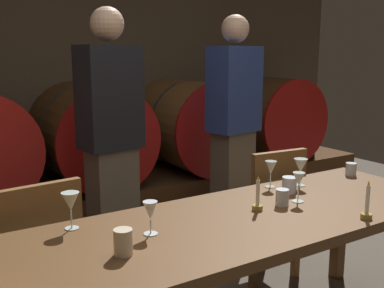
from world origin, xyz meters
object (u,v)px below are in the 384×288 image
at_px(wine_glass_left, 150,212).
at_px(cup_far_left, 123,242).
at_px(chair_right, 268,207).
at_px(cup_far_right, 351,169).
at_px(wine_glass_center, 299,180).
at_px(wine_glass_right, 271,169).
at_px(cup_center_left, 282,197).
at_px(wine_barrel_far_right, 266,117).
at_px(wine_glass_far_left, 71,203).
at_px(guest_right, 233,129).
at_px(cup_center_right, 289,185).
at_px(chair_left, 36,256).
at_px(wine_barrel_right, 190,125).
at_px(candle_left, 258,201).
at_px(candle_right, 367,209).
at_px(dining_table, 228,235).
at_px(wine_glass_far_right, 301,166).
at_px(wine_barrel_center, 90,134).
at_px(guest_center, 111,142).

relative_size(wine_glass_left, cup_far_left, 1.42).
bearing_deg(chair_right, cup_far_right, 138.30).
height_order(chair_right, wine_glass_center, wine_glass_center).
relative_size(wine_glass_right, cup_center_left, 1.79).
height_order(wine_barrel_far_right, wine_glass_far_left, wine_barrel_far_right).
height_order(wine_glass_far_left, cup_far_left, wine_glass_far_left).
distance_m(guest_right, wine_glass_far_left, 1.82).
relative_size(chair_right, cup_center_right, 10.06).
distance_m(chair_left, cup_center_left, 1.25).
height_order(wine_barrel_right, chair_left, wine_barrel_right).
height_order(chair_right, wine_glass_right, wine_glass_right).
bearing_deg(candle_left, wine_barrel_far_right, 47.97).
xyz_separation_m(wine_barrel_right, candle_left, (-0.91, -2.07, -0.03)).
height_order(candle_right, wine_glass_center, candle_right).
xyz_separation_m(chair_left, wine_glass_left, (0.34, -0.59, 0.34)).
bearing_deg(cup_center_left, dining_table, -176.01).
height_order(wine_glass_far_left, cup_far_right, wine_glass_far_left).
bearing_deg(candle_right, wine_glass_far_right, 76.27).
height_order(wine_glass_far_left, cup_center_left, wine_glass_far_left).
height_order(wine_barrel_right, wine_glass_far_left, wine_barrel_right).
xyz_separation_m(wine_barrel_far_right, chair_right, (-1.30, -1.52, -0.32)).
bearing_deg(cup_far_left, wine_barrel_center, 72.90).
bearing_deg(guest_right, wine_barrel_center, -57.27).
xyz_separation_m(cup_center_left, cup_far_right, (0.76, 0.20, -0.00)).
height_order(wine_barrel_right, candle_left, wine_barrel_right).
xyz_separation_m(wine_barrel_far_right, wine_glass_right, (-1.55, -1.81, 0.04)).
distance_m(chair_right, wine_glass_left, 1.31).
bearing_deg(wine_glass_left, cup_center_left, -1.56).
relative_size(guest_right, candle_right, 9.63).
height_order(chair_right, cup_center_right, chair_right).
bearing_deg(dining_table, cup_center_right, 17.14).
distance_m(guest_right, cup_center_right, 1.12).
bearing_deg(cup_center_right, cup_far_right, 6.32).
xyz_separation_m(wine_glass_far_left, cup_far_right, (1.74, -0.05, -0.08)).
distance_m(dining_table, cup_center_left, 0.37).
xyz_separation_m(chair_right, guest_center, (-0.83, 0.61, 0.42)).
distance_m(chair_left, wine_glass_left, 0.76).
xyz_separation_m(chair_right, cup_center_left, (-0.42, -0.57, 0.29)).
bearing_deg(guest_center, cup_far_left, 61.04).
distance_m(wine_barrel_center, cup_far_right, 2.12).
height_order(wine_glass_center, cup_center_left, wine_glass_center).
bearing_deg(guest_right, cup_center_left, 53.78).
bearing_deg(wine_glass_far_right, wine_barrel_far_right, 53.49).
bearing_deg(wine_glass_left, dining_table, -6.78).
relative_size(cup_far_left, cup_center_right, 1.15).
bearing_deg(cup_far_right, wine_glass_far_left, 178.24).
bearing_deg(guest_center, guest_right, 172.34).
height_order(wine_glass_left, cup_center_right, wine_glass_left).
bearing_deg(candle_right, wine_glass_left, 158.33).
bearing_deg(wine_glass_center, chair_right, 61.52).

